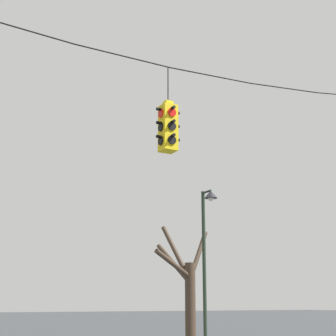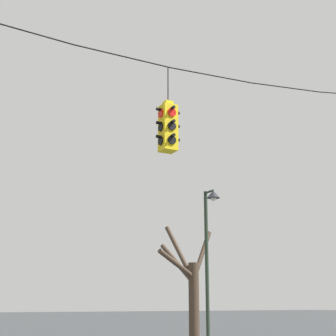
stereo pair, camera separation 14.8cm
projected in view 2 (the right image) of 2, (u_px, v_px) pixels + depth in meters
span_wire at (125, 48)px, 11.43m from camera, size 16.22×0.03×0.69m
traffic_light_near_right_pole at (168, 127)px, 11.50m from camera, size 0.58×0.58×2.03m
street_lamp at (210, 239)px, 16.95m from camera, size 0.44×0.76×5.46m
bare_tree at (190, 287)px, 21.37m from camera, size 3.20×2.83×5.09m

